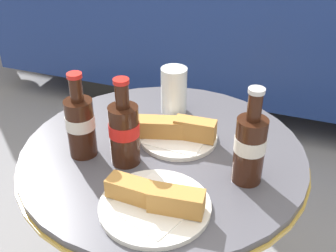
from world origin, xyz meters
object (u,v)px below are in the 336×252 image
Objects in this scene: bistro_table at (163,202)px; drinking_glass at (174,92)px; cola_bottle_left at (250,146)px; cola_bottle_center at (80,124)px; cola_bottle_right at (124,131)px; lunch_plate_near at (155,202)px; lunch_plate_far at (176,132)px.

drinking_glass is at bearing 101.92° from bistro_table.
cola_bottle_left is 1.06× the size of cola_bottle_center.
cola_bottle_right reaches higher than lunch_plate_near.
cola_bottle_center reaches higher than lunch_plate_near.
lunch_plate_near is at bearing -45.42° from cola_bottle_right.
cola_bottle_left is 1.05× the size of cola_bottle_right.
bistro_table is 3.09× the size of lunch_plate_near.
cola_bottle_right is at bearing -130.97° from bistro_table.
drinking_glass reaches higher than bistro_table.
lunch_plate_far is (0.20, 0.14, -0.06)m from cola_bottle_center.
drinking_glass is at bearing 104.39° from lunch_plate_near.
cola_bottle_left is at bearing -25.59° from lunch_plate_far.
drinking_glass is (-0.27, 0.24, -0.03)m from cola_bottle_left.
cola_bottle_left is 0.98× the size of lunch_plate_near.
cola_bottle_left is at bearing 6.48° from cola_bottle_right.
drinking_glass is at bearing 63.57° from cola_bottle_center.
lunch_plate_far is (-0.21, 0.10, -0.07)m from cola_bottle_left.
cola_bottle_left is at bearing -42.49° from drinking_glass.
cola_bottle_left is at bearing 5.57° from cola_bottle_center.
cola_bottle_right is 0.97× the size of lunch_plate_far.
bistro_table is 3.35× the size of cola_bottle_center.
drinking_glass is 0.57× the size of lunch_plate_near.
bistro_table is 0.35m from cola_bottle_left.
lunch_plate_far is at bearing 154.41° from cola_bottle_left.
bistro_table is 5.38× the size of drinking_glass.
cola_bottle_left is 0.36m from drinking_glass.
cola_bottle_left reaches higher than cola_bottle_right.
lunch_plate_near is 0.27m from lunch_plate_far.
cola_bottle_right is 1.62× the size of drinking_glass.
cola_bottle_right is 0.20m from lunch_plate_near.
cola_bottle_right is 0.11m from cola_bottle_center.
cola_bottle_left reaches higher than lunch_plate_near.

